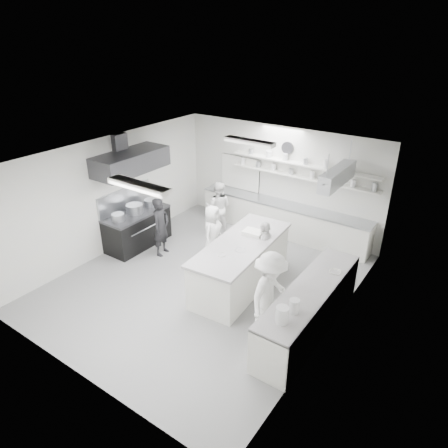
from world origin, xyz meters
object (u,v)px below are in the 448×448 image
Objects in this scene: back_counter at (282,219)px; prep_island at (241,265)px; right_counter at (309,310)px; stove at (138,230)px; cook_stove at (161,227)px; cook_back at (218,207)px.

back_counter is 2.87m from prep_island.
back_counter is 4.13m from right_counter.
stove is 0.36× the size of back_counter.
cook_stove is (-2.46, 0.05, 0.25)m from prep_island.
cook_stove is (0.87, 0.01, 0.32)m from stove.
stove is 1.16× the size of cook_stove.
cook_back reaches higher than back_counter.
right_counter is 2.00m from prep_island.
right_counter is 4.43m from cook_stove.
stove is 4.03m from back_counter.
back_counter is 3.28× the size of cook_back.
stove is at bearing 175.32° from prep_island.
right_counter reaches higher than back_counter.
right_counter is (5.25, -0.60, 0.02)m from stove.
cook_back reaches higher than right_counter.
prep_island reaches higher than back_counter.
cook_stove is at bearing 174.80° from prep_island.
prep_island is 2.48m from cook_stove.
cook_back is (-2.00, 1.91, 0.24)m from prep_island.
right_counter is at bearing -107.65° from cook_stove.
prep_island reaches higher than stove.
cook_stove is 1.02× the size of cook_back.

